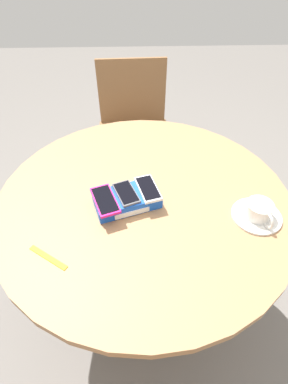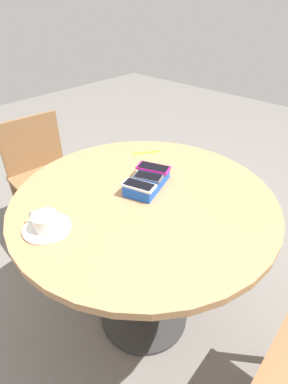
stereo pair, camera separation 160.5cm
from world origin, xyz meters
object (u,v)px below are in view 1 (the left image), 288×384
Objects in this scene: round_table at (144,219)px; phone_gray at (126,193)px; saucer at (256,216)px; lanyard_strap at (48,257)px; chair_near_window at (134,132)px; phone_white at (148,189)px; phone_magenta at (105,200)px; coffee_cup at (259,210)px; phone_box at (127,199)px.

phone_gray is at bearing -151.21° from round_table.
lanyard_strap is at bearing -168.16° from saucer.
phone_white is at bearing -87.04° from chair_near_window.
saucer is (0.37, -0.11, 0.13)m from round_table.
phone_magenta is 0.08m from phone_gray.
phone_gray is (0.07, 0.03, -0.00)m from phone_magenta.
coffee_cup is at bearing 11.58° from lanyard_strap.
chair_near_window is at bearing 111.76° from coffee_cup.
round_table is at bearing 162.98° from coffee_cup.
round_table is at bearing 28.79° from phone_gray.
phone_magenta reaches higher than lanyard_strap.
phone_box is 1.48× the size of saucer.
coffee_cup is (0.36, -0.10, -0.02)m from phone_white.
phone_gray is at bearing -166.22° from phone_white.
chair_near_window is (0.10, 0.97, -0.36)m from phone_magenta.
coffee_cup is at bearing -10.42° from phone_gray.
coffee_cup is 1.14m from chair_near_window.
coffee_cup reaches higher than round_table.
saucer is at bearing -9.61° from phone_box.
coffee_cup is at bearing -17.02° from round_table.
phone_gray is at bearing 114.75° from phone_box.
phone_white is at bearing 37.55° from lanyard_strap.
saucer is 0.03m from coffee_cup.
coffee_cup is at bearing -68.24° from chair_near_window.
phone_box is 1.57× the size of phone_magenta.
phone_box is at bearing 42.50° from lanyard_strap.
phone_magenta reaches higher than saucer.
coffee_cup reaches higher than phone_magenta.
coffee_cup reaches higher than saucer.
saucer is (0.50, -0.04, -0.05)m from phone_magenta.
round_table is 6.78× the size of phone_magenta.
phone_white is at bearing -50.10° from round_table.
coffee_cup is at bearing -15.30° from phone_white.
phone_magenta is 1.32× the size of coffee_cup.
chair_near_window is (0.03, 0.94, -0.33)m from phone_box.
phone_gray reaches higher than round_table.
phone_white reaches higher than phone_box.
phone_white is (0.07, 0.02, 0.03)m from phone_box.
phone_box is 1.86× the size of phone_gray.
phone_gray is 0.15× the size of chair_near_window.
chair_near_window is (0.26, 1.15, -0.31)m from lanyard_strap.
phone_box is 0.31m from lanyard_strap.
coffee_cup is 0.13× the size of chair_near_window.
round_table is 0.41m from saucer.
round_table is 0.19m from phone_gray.
round_table is 0.23m from phone_magenta.
phone_magenta is 0.17× the size of chair_near_window.
phone_box is 1.73× the size of phone_white.
phone_gray is at bearing -91.67° from chair_near_window.
lanyard_strap is (-0.66, -0.14, -0.03)m from coffee_cup.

